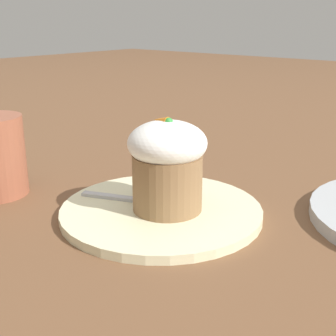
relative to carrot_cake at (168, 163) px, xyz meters
name	(u,v)px	position (x,y,z in m)	size (l,w,h in m)	color
ground_plane	(161,215)	(0.01, 0.00, -0.06)	(4.00, 4.00, 0.00)	brown
dessert_plate	(161,211)	(0.01, 0.00, -0.06)	(0.23, 0.23, 0.01)	beige
carrot_cake	(168,163)	(0.00, 0.00, 0.00)	(0.09, 0.09, 0.11)	olive
spoon	(158,202)	(0.02, 0.00, -0.05)	(0.13, 0.07, 0.01)	#B7B7BC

